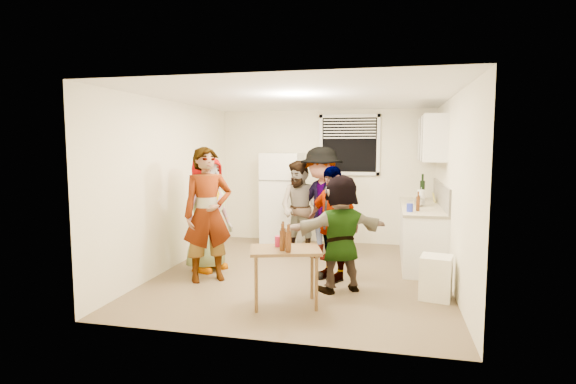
% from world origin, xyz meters
% --- Properties ---
extents(room, '(4.00, 4.50, 2.50)m').
position_xyz_m(room, '(0.00, 0.00, 0.00)').
color(room, white).
rests_on(room, ground).
extents(window, '(1.12, 0.10, 1.06)m').
position_xyz_m(window, '(0.45, 2.21, 1.85)').
color(window, white).
rests_on(window, room).
extents(refrigerator, '(0.70, 0.70, 1.70)m').
position_xyz_m(refrigerator, '(-0.75, 1.88, 0.85)').
color(refrigerator, white).
rests_on(refrigerator, ground).
extents(counter_lower, '(0.60, 2.20, 0.86)m').
position_xyz_m(counter_lower, '(1.70, 1.15, 0.43)').
color(counter_lower, white).
rests_on(counter_lower, ground).
extents(countertop, '(0.64, 2.22, 0.04)m').
position_xyz_m(countertop, '(1.70, 1.15, 0.88)').
color(countertop, beige).
rests_on(countertop, counter_lower).
extents(backsplash, '(0.03, 2.20, 0.36)m').
position_xyz_m(backsplash, '(1.99, 1.15, 1.08)').
color(backsplash, '#BBB6AC').
rests_on(backsplash, countertop).
extents(upper_cabinets, '(0.34, 1.60, 0.70)m').
position_xyz_m(upper_cabinets, '(1.83, 1.35, 1.95)').
color(upper_cabinets, white).
rests_on(upper_cabinets, room).
extents(kettle, '(0.24, 0.21, 0.18)m').
position_xyz_m(kettle, '(1.65, 1.00, 0.90)').
color(kettle, silver).
rests_on(kettle, countertop).
extents(paper_towel, '(0.12, 0.12, 0.25)m').
position_xyz_m(paper_towel, '(1.68, 1.09, 0.90)').
color(paper_towel, white).
rests_on(paper_towel, countertop).
extents(wine_bottle, '(0.09, 0.09, 0.34)m').
position_xyz_m(wine_bottle, '(1.75, 1.86, 0.90)').
color(wine_bottle, black).
rests_on(wine_bottle, countertop).
extents(beer_bottle_counter, '(0.06, 0.06, 0.21)m').
position_xyz_m(beer_bottle_counter, '(1.60, 0.48, 0.90)').
color(beer_bottle_counter, '#47230C').
rests_on(beer_bottle_counter, countertop).
extents(blue_cup, '(0.09, 0.09, 0.12)m').
position_xyz_m(blue_cup, '(1.48, 0.37, 0.90)').
color(blue_cup, '#2331BF').
rests_on(blue_cup, countertop).
extents(picture_frame, '(0.02, 0.18, 0.15)m').
position_xyz_m(picture_frame, '(1.92, 1.59, 0.98)').
color(picture_frame, gold).
rests_on(picture_frame, countertop).
extents(trash_bin, '(0.42, 0.42, 0.52)m').
position_xyz_m(trash_bin, '(1.76, -0.66, 0.25)').
color(trash_bin, white).
rests_on(trash_bin, ground).
extents(serving_table, '(0.91, 0.73, 0.67)m').
position_xyz_m(serving_table, '(0.04, -1.28, 0.00)').
color(serving_table, brown).
rests_on(serving_table, ground).
extents(beer_bottle_table, '(0.06, 0.06, 0.22)m').
position_xyz_m(beer_bottle_table, '(0.09, -1.30, 0.67)').
color(beer_bottle_table, '#47230C').
rests_on(beer_bottle_table, serving_table).
extents(red_cup, '(0.09, 0.09, 0.12)m').
position_xyz_m(red_cup, '(-0.06, -1.19, 0.67)').
color(red_cup, '#B3183D').
rests_on(red_cup, serving_table).
extents(guest_grey, '(1.88, 1.45, 0.54)m').
position_xyz_m(guest_grey, '(-1.42, -0.07, 0.00)').
color(guest_grey, '#979797').
rests_on(guest_grey, ground).
extents(guest_stripe, '(1.59, 1.88, 0.44)m').
position_xyz_m(guest_stripe, '(-1.20, -0.57, 0.00)').
color(guest_stripe, '#141933').
rests_on(guest_stripe, ground).
extents(guest_back_left, '(1.18, 1.74, 0.60)m').
position_xyz_m(guest_back_left, '(-0.25, 1.10, 0.00)').
color(guest_back_left, '#533624').
rests_on(guest_back_left, ground).
extents(guest_back_right, '(1.93, 2.17, 0.68)m').
position_xyz_m(guest_back_right, '(0.12, 0.96, 0.00)').
color(guest_back_right, '#38393D').
rests_on(guest_back_right, ground).
extents(guest_black, '(1.71, 1.80, 0.38)m').
position_xyz_m(guest_black, '(0.44, -0.15, 0.00)').
color(guest_black, black).
rests_on(guest_black, ground).
extents(guest_orange, '(1.95, 1.99, 0.44)m').
position_xyz_m(guest_orange, '(0.60, -0.62, 0.00)').
color(guest_orange, '#F56E4F').
rests_on(guest_orange, ground).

